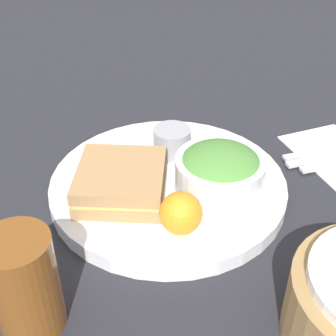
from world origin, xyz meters
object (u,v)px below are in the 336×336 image
object	(u,v)px
plate	(168,186)
drink_glass	(24,284)
dressing_cup	(172,141)
fork	(333,149)
salad_bowl	(220,171)
sandwich	(121,181)

from	to	relation	value
plate	drink_glass	bearing A→B (deg)	36.16
dressing_cup	fork	world-z (taller)	dressing_cup
salad_bowl	drink_glass	xyz separation A→B (m)	(0.26, 0.10, 0.00)
plate	sandwich	bearing A→B (deg)	5.06
dressing_cup	plate	bearing A→B (deg)	64.06
sandwich	salad_bowl	size ratio (longest dim) A/B	1.28
dressing_cup	salad_bowl	bearing A→B (deg)	103.50
plate	sandwich	world-z (taller)	sandwich
sandwich	drink_glass	xyz separation A→B (m)	(0.14, 0.14, 0.02)
sandwich	fork	distance (m)	0.35
plate	drink_glass	world-z (taller)	drink_glass
dressing_cup	drink_glass	world-z (taller)	drink_glass
sandwich	salad_bowl	xyz separation A→B (m)	(-0.12, 0.04, 0.01)
sandwich	dressing_cup	size ratio (longest dim) A/B	2.74
dressing_cup	drink_glass	bearing A→B (deg)	41.86
plate	salad_bowl	size ratio (longest dim) A/B	2.77
drink_glass	dressing_cup	bearing A→B (deg)	-138.14
dressing_cup	sandwich	bearing A→B (deg)	34.31
plate	dressing_cup	distance (m)	0.07
salad_bowl	fork	distance (m)	0.23
sandwich	fork	size ratio (longest dim) A/B	0.86
drink_glass	fork	bearing A→B (deg)	-162.74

